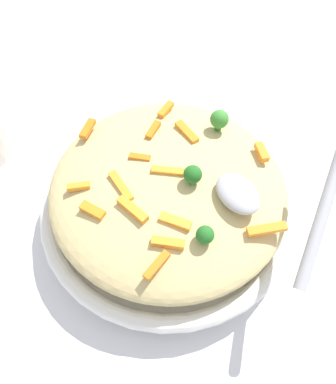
% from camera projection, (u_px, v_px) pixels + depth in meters
% --- Properties ---
extents(ground_plane, '(2.40, 2.40, 0.00)m').
position_uv_depth(ground_plane, '(168.00, 217.00, 0.50)').
color(ground_plane, silver).
extents(serving_bowl, '(0.32, 0.32, 0.05)m').
position_uv_depth(serving_bowl, '(168.00, 207.00, 0.47)').
color(serving_bowl, white).
rests_on(serving_bowl, ground_plane).
extents(pasta_mound, '(0.28, 0.28, 0.06)m').
position_uv_depth(pasta_mound, '(168.00, 188.00, 0.44)').
color(pasta_mound, '#D1BA7A').
rests_on(pasta_mound, serving_bowl).
extents(carrot_piece_0, '(0.02, 0.03, 0.01)m').
position_uv_depth(carrot_piece_0, '(79.00, 186.00, 0.41)').
color(carrot_piece_0, orange).
rests_on(carrot_piece_0, pasta_mound).
extents(carrot_piece_1, '(0.02, 0.03, 0.01)m').
position_uv_depth(carrot_piece_1, '(153.00, 130.00, 0.45)').
color(carrot_piece_1, orange).
rests_on(carrot_piece_1, pasta_mound).
extents(carrot_piece_2, '(0.03, 0.02, 0.01)m').
position_uv_depth(carrot_piece_2, '(262.00, 152.00, 0.43)').
color(carrot_piece_2, orange).
rests_on(carrot_piece_2, pasta_mound).
extents(carrot_piece_3, '(0.03, 0.03, 0.01)m').
position_uv_depth(carrot_piece_3, '(175.00, 221.00, 0.38)').
color(carrot_piece_3, orange).
rests_on(carrot_piece_3, pasta_mound).
extents(carrot_piece_4, '(0.02, 0.03, 0.01)m').
position_uv_depth(carrot_piece_4, '(166.00, 110.00, 0.48)').
color(carrot_piece_4, orange).
rests_on(carrot_piece_4, pasta_mound).
extents(carrot_piece_5, '(0.02, 0.04, 0.01)m').
position_uv_depth(carrot_piece_5, '(267.00, 229.00, 0.38)').
color(carrot_piece_5, orange).
rests_on(carrot_piece_5, pasta_mound).
extents(carrot_piece_6, '(0.03, 0.03, 0.01)m').
position_uv_depth(carrot_piece_6, '(168.00, 243.00, 0.37)').
color(carrot_piece_6, orange).
rests_on(carrot_piece_6, pasta_mound).
extents(carrot_piece_7, '(0.03, 0.03, 0.01)m').
position_uv_depth(carrot_piece_7, '(166.00, 173.00, 0.41)').
color(carrot_piece_7, orange).
rests_on(carrot_piece_7, pasta_mound).
extents(carrot_piece_8, '(0.02, 0.02, 0.01)m').
position_uv_depth(carrot_piece_8, '(140.00, 158.00, 0.43)').
color(carrot_piece_8, orange).
rests_on(carrot_piece_8, pasta_mound).
extents(carrot_piece_9, '(0.02, 0.03, 0.01)m').
position_uv_depth(carrot_piece_9, '(157.00, 265.00, 0.36)').
color(carrot_piece_9, orange).
rests_on(carrot_piece_9, pasta_mound).
extents(carrot_piece_10, '(0.04, 0.01, 0.01)m').
position_uv_depth(carrot_piece_10, '(187.00, 132.00, 0.45)').
color(carrot_piece_10, orange).
rests_on(carrot_piece_10, pasta_mound).
extents(carrot_piece_11, '(0.04, 0.02, 0.01)m').
position_uv_depth(carrot_piece_11, '(133.00, 209.00, 0.38)').
color(carrot_piece_11, orange).
rests_on(carrot_piece_11, pasta_mound).
extents(carrot_piece_12, '(0.03, 0.02, 0.01)m').
position_uv_depth(carrot_piece_12, '(94.00, 213.00, 0.39)').
color(carrot_piece_12, orange).
rests_on(carrot_piece_12, pasta_mound).
extents(carrot_piece_13, '(0.04, 0.01, 0.01)m').
position_uv_depth(carrot_piece_13, '(121.00, 186.00, 0.40)').
color(carrot_piece_13, orange).
rests_on(carrot_piece_13, pasta_mound).
extents(carrot_piece_14, '(0.03, 0.03, 0.01)m').
position_uv_depth(carrot_piece_14, '(88.00, 128.00, 0.46)').
color(carrot_piece_14, orange).
rests_on(carrot_piece_14, pasta_mound).
extents(broccoli_floret_0, '(0.02, 0.02, 0.03)m').
position_uv_depth(broccoli_floret_0, '(193.00, 175.00, 0.40)').
color(broccoli_floret_0, '#205B1C').
rests_on(broccoli_floret_0, pasta_mound).
extents(broccoli_floret_1, '(0.02, 0.02, 0.02)m').
position_uv_depth(broccoli_floret_1, '(205.00, 235.00, 0.36)').
color(broccoli_floret_1, '#205B1C').
rests_on(broccoli_floret_1, pasta_mound).
extents(broccoli_floret_2, '(0.02, 0.02, 0.03)m').
position_uv_depth(broccoli_floret_2, '(219.00, 120.00, 0.45)').
color(broccoli_floret_2, '#377928').
rests_on(broccoli_floret_2, pasta_mound).
extents(serving_spoon, '(0.15, 0.14, 0.09)m').
position_uv_depth(serving_spoon, '(270.00, 195.00, 0.37)').
color(serving_spoon, '#B7B7BC').
rests_on(serving_spoon, pasta_mound).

